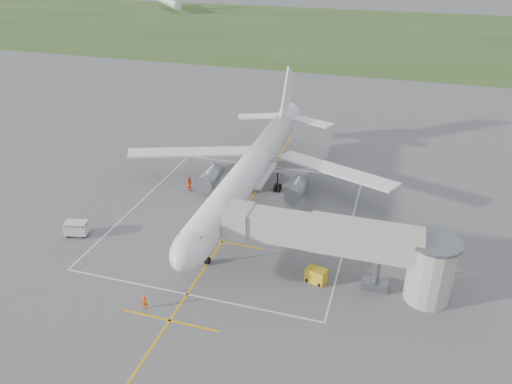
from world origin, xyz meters
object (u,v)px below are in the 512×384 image
(gpu_unit, at_px, (316,275))
(ramp_worker_nose, at_px, (145,302))
(ramp_worker_wing, at_px, (190,184))
(jet_bridge, at_px, (356,246))
(baggage_cart, at_px, (77,229))
(airliner, at_px, (249,171))

(gpu_unit, relative_size, ramp_worker_nose, 1.50)
(ramp_worker_wing, bearing_deg, ramp_worker_nose, 123.61)
(jet_bridge, bearing_deg, baggage_cart, -179.58)
(ramp_worker_nose, xyz_separation_m, ramp_worker_wing, (-5.99, 24.29, 0.20))
(gpu_unit, bearing_deg, ramp_worker_wing, 160.03)
(baggage_cart, height_order, ramp_worker_nose, baggage_cart)
(gpu_unit, distance_m, ramp_worker_nose, 17.54)
(airliner, bearing_deg, ramp_worker_nose, -97.13)
(airliner, bearing_deg, baggage_cart, -139.74)
(airliner, distance_m, ramp_worker_wing, 9.62)
(jet_bridge, distance_m, gpu_unit, 5.48)
(jet_bridge, bearing_deg, ramp_worker_wing, 149.38)
(gpu_unit, relative_size, ramp_worker_wing, 1.20)
(jet_bridge, bearing_deg, ramp_worker_nose, -152.69)
(baggage_cart, relative_size, ramp_worker_nose, 1.88)
(baggage_cart, bearing_deg, ramp_worker_nose, -46.54)
(jet_bridge, bearing_deg, gpu_unit, -171.09)
(airliner, xyz_separation_m, ramp_worker_nose, (-2.99, -23.91, -3.61))
(airliner, bearing_deg, ramp_worker_wing, 177.62)
(ramp_worker_nose, bearing_deg, gpu_unit, 4.54)
(gpu_unit, bearing_deg, ramp_worker_nose, -132.88)
(ramp_worker_wing, bearing_deg, airliner, -162.63)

